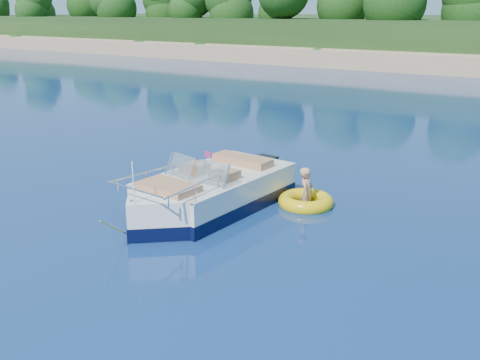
{
  "coord_description": "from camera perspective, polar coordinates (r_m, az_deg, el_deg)",
  "views": [
    {
      "loc": [
        6.75,
        -9.79,
        4.93
      ],
      "look_at": [
        -0.26,
        0.87,
        0.85
      ],
      "focal_mm": 40.0,
      "sensor_mm": 36.0,
      "label": 1
    }
  ],
  "objects": [
    {
      "name": "tow_tube",
      "position": [
        14.2,
        7.03,
        -2.28
      ],
      "size": [
        1.83,
        1.83,
        0.39
      ],
      "rotation": [
        0.0,
        0.0,
        -0.31
      ],
      "color": "#E3BA0B",
      "rests_on": "ground"
    },
    {
      "name": "boy",
      "position": [
        14.27,
        7.1,
        -2.62
      ],
      "size": [
        0.54,
        0.87,
        1.58
      ],
      "primitive_type": "imported",
      "rotation": [
        0.0,
        -0.17,
        1.81
      ],
      "color": "tan",
      "rests_on": "ground"
    },
    {
      "name": "ground",
      "position": [
        12.87,
        -1.15,
        -4.79
      ],
      "size": [
        160.0,
        160.0,
        0.0
      ],
      "primitive_type": "plane",
      "color": "#0A214A",
      "rests_on": "ground"
    },
    {
      "name": "motorboat",
      "position": [
        13.65,
        -3.63,
        -1.67
      ],
      "size": [
        2.53,
        6.22,
        2.07
      ],
      "rotation": [
        0.0,
        0.0,
        -0.08
      ],
      "color": "white",
      "rests_on": "ground"
    }
  ]
}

